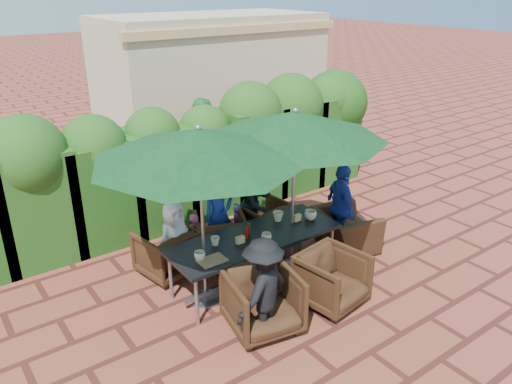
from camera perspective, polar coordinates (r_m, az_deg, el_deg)
ground at (r=7.59m, az=0.29°, el=-8.94°), size 80.00×80.00×0.00m
dining_table at (r=6.97m, az=-0.13°, el=-5.62°), size 2.49×0.90×0.75m
umbrella_left at (r=6.01m, az=-6.55°, el=5.41°), size 2.66×2.66×2.46m
umbrella_right at (r=6.80m, az=4.50°, el=7.56°), size 2.53×2.53×2.46m
chair_far_left at (r=7.46m, az=-10.16°, el=-6.49°), size 0.87×0.83×0.78m
chair_far_mid at (r=7.76m, az=-4.05°, el=-4.92°), size 0.99×0.96×0.78m
chair_far_right at (r=8.22m, az=1.07°, el=-3.27°), size 0.79×0.75×0.76m
chair_near_left at (r=6.24m, az=0.78°, el=-12.12°), size 0.96×0.92×0.85m
chair_near_right at (r=6.77m, az=8.70°, el=-9.55°), size 0.89×0.84×0.81m
chair_end_right at (r=8.14m, az=10.22°, el=-3.61°), size 0.82×1.08×0.84m
adult_far_left at (r=7.33m, az=-9.27°, el=-5.32°), size 0.64×0.47×1.15m
adult_far_mid at (r=7.72m, az=-4.28°, el=-2.56°), size 0.50×0.41×1.38m
adult_far_right at (r=8.08m, az=0.07°, el=-1.26°), size 0.77×0.61×1.40m
adult_near_left at (r=5.96m, az=0.81°, el=-11.17°), size 0.93×0.63×1.33m
adult_end_right at (r=8.00m, az=9.67°, el=-1.74°), size 0.66×0.92×1.42m
child_left at (r=7.68m, az=-6.87°, el=-5.31°), size 0.31×0.26×0.79m
child_right at (r=8.07m, az=-2.03°, el=-3.90°), size 0.31×0.28×0.73m
pedestrian_a at (r=11.35m, az=-6.09°, el=6.59°), size 1.61×0.72×1.67m
pedestrian_b at (r=11.91m, az=-2.15°, el=7.37°), size 0.91×0.78×1.62m
pedestrian_c at (r=12.34m, az=0.17°, el=7.90°), size 1.10×1.00×1.61m
cup_a at (r=6.40m, az=-6.44°, el=-7.25°), size 0.15×0.15×0.11m
cup_b at (r=6.71m, az=-4.68°, el=-5.62°), size 0.13×0.13×0.12m
cup_c at (r=6.80m, az=1.19°, el=-5.15°), size 0.14×0.14×0.11m
cup_d at (r=7.34m, az=2.54°, el=-2.80°), size 0.15×0.15×0.15m
cup_e at (r=7.43m, az=6.25°, el=-2.63°), size 0.18×0.18×0.14m
ketchup_bottle at (r=6.85m, az=-1.10°, el=-4.67°), size 0.04×0.04×0.17m
sauce_bottle at (r=6.94m, az=-0.82°, el=-4.26°), size 0.04×0.04×0.17m
serving_tray at (r=6.38m, az=-5.03°, el=-7.79°), size 0.35×0.25×0.02m
number_block_left at (r=6.75m, az=-1.83°, el=-5.48°), size 0.12×0.06×0.10m
number_block_right at (r=7.37m, az=4.72°, el=-2.95°), size 0.12×0.06×0.10m
hedge_wall at (r=8.79m, az=-9.46°, el=4.67°), size 9.10×1.60×2.40m
building at (r=14.41m, az=-5.15°, el=13.28°), size 6.20×3.08×3.20m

